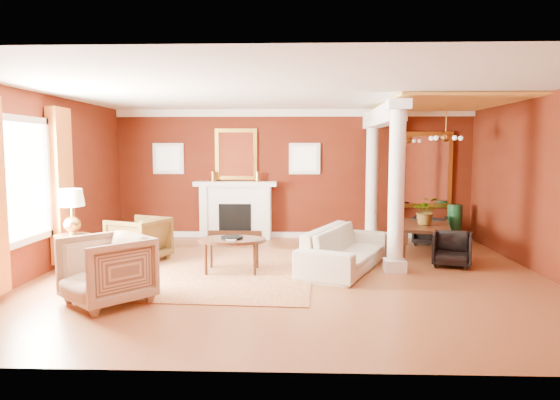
{
  "coord_description": "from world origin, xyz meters",
  "views": [
    {
      "loc": [
        0.1,
        -7.82,
        2.01
      ],
      "look_at": [
        -0.2,
        0.61,
        1.15
      ],
      "focal_mm": 32.0,
      "sensor_mm": 36.0,
      "label": 1
    }
  ],
  "objects_px": {
    "armchair_stripe": "(106,267)",
    "side_table": "(72,218)",
    "dining_table": "(427,230)",
    "coffee_table": "(232,241)",
    "armchair_leopard": "(139,237)",
    "sofa": "(345,242)"
  },
  "relations": [
    {
      "from": "armchair_stripe",
      "to": "side_table",
      "type": "height_order",
      "value": "side_table"
    },
    {
      "from": "dining_table",
      "to": "side_table",
      "type": "bearing_deg",
      "value": 121.53
    },
    {
      "from": "coffee_table",
      "to": "dining_table",
      "type": "xyz_separation_m",
      "value": [
        3.58,
        1.67,
        -0.07
      ]
    },
    {
      "from": "armchair_leopard",
      "to": "side_table",
      "type": "relative_size",
      "value": 0.64
    },
    {
      "from": "armchair_leopard",
      "to": "dining_table",
      "type": "bearing_deg",
      "value": 123.48
    },
    {
      "from": "armchair_leopard",
      "to": "dining_table",
      "type": "relative_size",
      "value": 0.56
    },
    {
      "from": "sofa",
      "to": "dining_table",
      "type": "bearing_deg",
      "value": -28.62
    },
    {
      "from": "sofa",
      "to": "coffee_table",
      "type": "height_order",
      "value": "sofa"
    },
    {
      "from": "armchair_leopard",
      "to": "side_table",
      "type": "height_order",
      "value": "side_table"
    },
    {
      "from": "dining_table",
      "to": "armchair_leopard",
      "type": "bearing_deg",
      "value": 114.23
    },
    {
      "from": "armchair_stripe",
      "to": "dining_table",
      "type": "xyz_separation_m",
      "value": [
        4.99,
        3.4,
        -0.05
      ]
    },
    {
      "from": "armchair_stripe",
      "to": "armchair_leopard",
      "type": "bearing_deg",
      "value": 141.07
    },
    {
      "from": "coffee_table",
      "to": "dining_table",
      "type": "height_order",
      "value": "dining_table"
    },
    {
      "from": "sofa",
      "to": "coffee_table",
      "type": "distance_m",
      "value": 1.91
    },
    {
      "from": "armchair_leopard",
      "to": "coffee_table",
      "type": "relative_size",
      "value": 0.8
    },
    {
      "from": "sofa",
      "to": "armchair_stripe",
      "type": "distance_m",
      "value": 3.88
    },
    {
      "from": "coffee_table",
      "to": "side_table",
      "type": "relative_size",
      "value": 0.8
    },
    {
      "from": "coffee_table",
      "to": "sofa",
      "type": "bearing_deg",
      "value": 9.92
    },
    {
      "from": "armchair_stripe",
      "to": "dining_table",
      "type": "height_order",
      "value": "armchair_stripe"
    },
    {
      "from": "sofa",
      "to": "armchair_stripe",
      "type": "relative_size",
      "value": 2.39
    },
    {
      "from": "sofa",
      "to": "armchair_leopard",
      "type": "bearing_deg",
      "value": 107.07
    },
    {
      "from": "sofa",
      "to": "side_table",
      "type": "xyz_separation_m",
      "value": [
        -4.4,
        -0.57,
        0.46
      ]
    }
  ]
}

